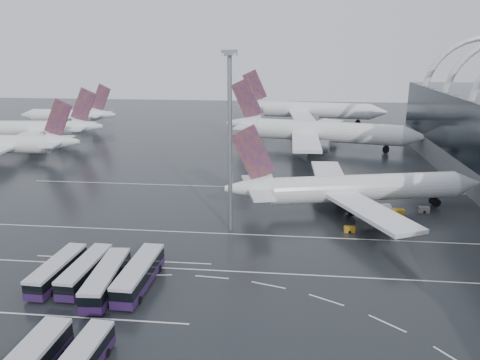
# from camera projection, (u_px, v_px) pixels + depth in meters

# --- Properties ---
(ground) EXTENTS (420.00, 420.00, 0.00)m
(ground) POSITION_uv_depth(u_px,v_px,m) (277.00, 267.00, 70.48)
(ground) COLOR black
(ground) RESTS_ON ground
(lane_marking_near) EXTENTS (120.00, 0.25, 0.01)m
(lane_marking_near) POSITION_uv_depth(u_px,v_px,m) (276.00, 273.00, 68.57)
(lane_marking_near) COLOR white
(lane_marking_near) RESTS_ON ground
(lane_marking_mid) EXTENTS (120.00, 0.25, 0.01)m
(lane_marking_mid) POSITION_uv_depth(u_px,v_px,m) (279.00, 236.00, 81.93)
(lane_marking_mid) COLOR white
(lane_marking_mid) RESTS_ON ground
(lane_marking_far) EXTENTS (120.00, 0.25, 0.01)m
(lane_marking_far) POSITION_uv_depth(u_px,v_px,m) (282.00, 188.00, 108.65)
(lane_marking_far) COLOR white
(lane_marking_far) RESTS_ON ground
(bus_bay_line_south) EXTENTS (28.00, 0.25, 0.01)m
(bus_bay_line_south) POSITION_uv_depth(u_px,v_px,m) (78.00, 317.00, 57.62)
(bus_bay_line_south) COLOR white
(bus_bay_line_south) RESTS_ON ground
(bus_bay_line_north) EXTENTS (28.00, 0.25, 0.01)m
(bus_bay_line_north) POSITION_uv_depth(u_px,v_px,m) (123.00, 260.00, 72.89)
(bus_bay_line_north) COLOR white
(bus_bay_line_north) RESTS_ON ground
(airliner_main) EXTENTS (52.53, 45.37, 17.94)m
(airliner_main) POSITION_uv_depth(u_px,v_px,m) (352.00, 189.00, 93.31)
(airliner_main) COLOR white
(airliner_main) RESTS_ON ground
(airliner_gate_b) EXTENTS (62.38, 55.19, 21.77)m
(airliner_gate_b) POSITION_uv_depth(u_px,v_px,m) (317.00, 132.00, 147.98)
(airliner_gate_b) COLOR white
(airliner_gate_b) RESTS_ON ground
(airliner_gate_c) EXTENTS (61.48, 56.25, 21.89)m
(airliner_gate_c) POSITION_uv_depth(u_px,v_px,m) (308.00, 110.00, 194.86)
(airliner_gate_c) COLOR white
(airliner_gate_c) RESTS_ON ground
(jet_remote_west) EXTENTS (40.72, 32.79, 17.75)m
(jet_remote_west) POSITION_uv_depth(u_px,v_px,m) (13.00, 144.00, 134.16)
(jet_remote_west) COLOR white
(jet_remote_west) RESTS_ON ground
(jet_remote_mid) EXTENTS (42.79, 34.50, 18.62)m
(jet_remote_mid) POSITION_uv_depth(u_px,v_px,m) (42.00, 129.00, 156.38)
(jet_remote_mid) COLOR white
(jet_remote_mid) RESTS_ON ground
(jet_remote_far) EXTENTS (39.85, 32.07, 17.41)m
(jet_remote_far) POSITION_uv_depth(u_px,v_px,m) (69.00, 116.00, 186.07)
(jet_remote_far) COLOR white
(jet_remote_far) RESTS_ON ground
(bus_row_near_a) EXTENTS (3.50, 12.63, 3.08)m
(bus_row_near_a) POSITION_uv_depth(u_px,v_px,m) (57.00, 270.00, 65.94)
(bus_row_near_a) COLOR #2C123A
(bus_row_near_a) RESTS_ON ground
(bus_row_near_b) EXTENTS (3.39, 12.61, 3.08)m
(bus_row_near_b) POSITION_uv_depth(u_px,v_px,m) (85.00, 271.00, 65.80)
(bus_row_near_b) COLOR #2C123A
(bus_row_near_b) RESTS_ON ground
(bus_row_near_c) EXTENTS (3.87, 13.63, 3.32)m
(bus_row_near_c) POSITION_uv_depth(u_px,v_px,m) (107.00, 279.00, 63.29)
(bus_row_near_c) COLOR #2C123A
(bus_row_near_c) RESTS_ON ground
(bus_row_near_d) EXTENTS (3.62, 13.85, 3.39)m
(bus_row_near_d) POSITION_uv_depth(u_px,v_px,m) (139.00, 274.00, 64.48)
(bus_row_near_d) COLOR #2C123A
(bus_row_near_d) RESTS_ON ground
(floodlight_mast) EXTENTS (2.41, 2.41, 31.45)m
(floodlight_mast) POSITION_uv_depth(u_px,v_px,m) (230.00, 121.00, 79.08)
(floodlight_mast) COLOR gray
(floodlight_mast) RESTS_ON ground
(gse_cart_belly_a) EXTENTS (2.52, 1.49, 1.37)m
(gse_cart_belly_a) POSITION_uv_depth(u_px,v_px,m) (397.00, 213.00, 91.22)
(gse_cart_belly_a) COLOR #AD7B17
(gse_cart_belly_a) RESTS_ON ground
(gse_cart_belly_b) EXTENTS (2.08, 1.23, 1.13)m
(gse_cart_belly_b) POSITION_uv_depth(u_px,v_px,m) (424.00, 209.00, 93.23)
(gse_cart_belly_b) COLOR slate
(gse_cart_belly_b) RESTS_ON ground
(gse_cart_belly_c) EXTENTS (1.91, 1.13, 1.04)m
(gse_cart_belly_c) POSITION_uv_depth(u_px,v_px,m) (350.00, 229.00, 83.43)
(gse_cart_belly_c) COLOR #AD7B17
(gse_cart_belly_c) RESTS_ON ground
(gse_cart_belly_e) EXTENTS (2.09, 1.24, 1.14)m
(gse_cart_belly_e) POSITION_uv_depth(u_px,v_px,m) (373.00, 206.00, 95.13)
(gse_cart_belly_e) COLOR #AD7B17
(gse_cart_belly_e) RESTS_ON ground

